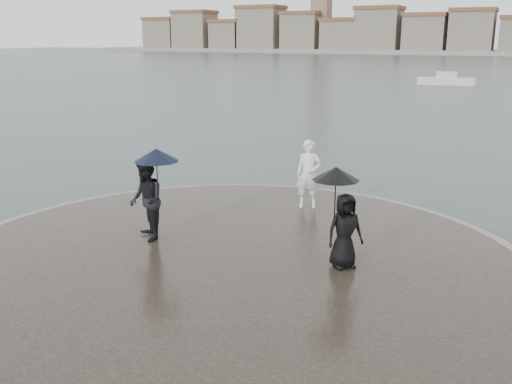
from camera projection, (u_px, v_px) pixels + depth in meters
The scene contains 7 objects.
ground at pixel (116, 361), 8.54m from camera, with size 400.00×400.00×0.00m, color #2B3835.
kerb_ring at pixel (228, 269), 11.53m from camera, with size 12.50×12.50×0.32m, color gray.
quay_tip at pixel (228, 268), 11.52m from camera, with size 11.90×11.90×0.36m, color #2D261E.
statue at pixel (309, 174), 14.78m from camera, with size 0.65×0.43×1.78m, color white.
visitor_left at pixel (148, 191), 12.36m from camera, with size 1.28×1.13×2.04m.
visitor_right at pixel (342, 213), 10.90m from camera, with size 1.13×0.98×1.95m.
far_skyline at pixel (495, 33), 149.09m from camera, with size 260.00×20.00×37.00m.
Camera 1 is at (5.21, -5.88, 4.69)m, focal length 40.00 mm.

